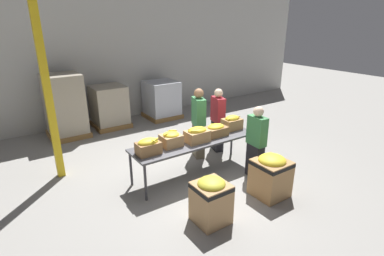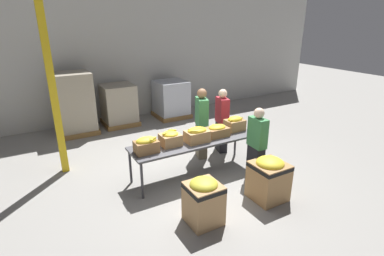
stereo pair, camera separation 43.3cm
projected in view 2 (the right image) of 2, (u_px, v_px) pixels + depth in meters
name	position (u px, v px, depth m)	size (l,w,h in m)	color
ground_plane	(195.00, 174.00, 6.36)	(30.00, 30.00, 0.00)	gray
wall_back	(122.00, 56.00, 9.35)	(16.00, 0.08, 4.00)	#B7B7B2
sorting_table	(195.00, 143.00, 6.12)	(2.71, 0.76, 0.76)	#4C4C51
banana_box_0	(146.00, 145.00, 5.51)	(0.43, 0.31, 0.30)	olive
banana_box_1	(170.00, 138.00, 5.83)	(0.39, 0.34, 0.30)	tan
banana_box_2	(197.00, 134.00, 5.98)	(0.47, 0.32, 0.31)	tan
banana_box_3	(217.00, 130.00, 6.28)	(0.47, 0.32, 0.26)	olive
banana_box_4	(235.00, 123.00, 6.61)	(0.41, 0.31, 0.32)	#A37A4C
volunteer_0	(202.00, 124.00, 6.88)	(0.35, 0.49, 1.65)	#6B604C
volunteer_1	(257.00, 145.00, 5.91)	(0.23, 0.42, 1.51)	black
volunteer_2	(222.00, 121.00, 7.21)	(0.30, 0.46, 1.56)	black
donation_bin_0	(204.00, 200.00, 4.72)	(0.52, 0.52, 0.78)	tan
donation_bin_1	(269.00, 177.00, 5.36)	(0.59, 0.59, 0.81)	#A37A4C
support_pillar	(51.00, 79.00, 5.80)	(0.14, 0.14, 4.00)	gold
pallet_stack_0	(119.00, 105.00, 9.12)	(1.01, 1.01, 1.24)	olive
pallet_stack_1	(75.00, 104.00, 8.36)	(1.03, 1.03, 1.73)	olive
pallet_stack_2	(171.00, 99.00, 9.85)	(1.05, 1.05, 1.20)	olive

